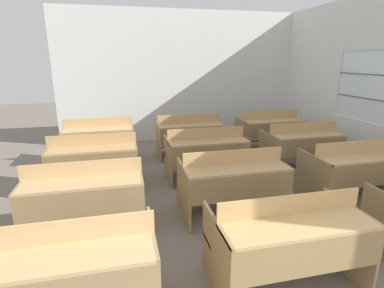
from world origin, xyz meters
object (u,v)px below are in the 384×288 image
(bench_front_center, at_px, (288,239))
(bench_back_right, at_px, (269,129))
(bench_second_center, at_px, (233,181))
(bench_third_center, at_px, (206,152))
(bench_second_right, at_px, (354,169))
(bench_back_center, at_px, (189,134))
(bench_back_left, at_px, (99,139))
(bench_third_right, at_px, (302,145))
(bench_second_left, at_px, (85,196))
(bench_front_left, at_px, (67,272))
(bench_third_left, at_px, (94,160))
(wastepaper_bin, at_px, (289,133))

(bench_front_center, distance_m, bench_back_right, 4.40)
(bench_second_center, distance_m, bench_third_center, 1.31)
(bench_front_center, relative_size, bench_second_right, 1.00)
(bench_second_right, xyz_separation_m, bench_back_center, (-1.87, 2.61, 0.00))
(bench_second_right, height_order, bench_back_left, same)
(bench_third_right, bearing_deg, bench_second_right, -89.72)
(bench_second_left, distance_m, bench_second_center, 1.85)
(bench_front_left, bearing_deg, bench_back_center, 65.14)
(bench_second_center, distance_m, bench_back_center, 2.62)
(bench_back_center, relative_size, bench_back_right, 1.00)
(bench_front_left, height_order, bench_second_left, same)
(bench_back_right, bearing_deg, bench_second_right, -89.92)
(bench_front_center, xyz_separation_m, bench_second_center, (-0.01, 1.36, 0.00))
(bench_second_left, height_order, bench_second_center, same)
(bench_front_center, bearing_deg, bench_second_center, 90.35)
(bench_front_center, relative_size, bench_back_left, 1.00)
(bench_back_center, bearing_deg, bench_second_left, -124.99)
(bench_second_right, xyz_separation_m, bench_third_left, (-3.72, 1.29, 0.00))
(bench_front_left, distance_m, bench_second_right, 3.95)
(bench_second_center, bearing_deg, bench_front_left, -143.62)
(bench_front_left, xyz_separation_m, wastepaper_bin, (4.61, 4.62, -0.29))
(bench_third_left, xyz_separation_m, bench_back_right, (3.72, 1.34, 0.00))
(bench_second_right, bearing_deg, bench_back_center, 125.61)
(bench_back_left, bearing_deg, bench_second_center, -54.83)
(bench_front_left, bearing_deg, bench_third_center, 55.33)
(bench_second_right, bearing_deg, bench_third_right, 90.28)
(bench_front_left, height_order, bench_third_right, same)
(bench_second_left, bearing_deg, bench_third_center, 35.76)
(bench_second_center, bearing_deg, bench_third_center, 89.92)
(bench_back_center, bearing_deg, bench_third_right, -34.82)
(bench_back_center, height_order, wastepaper_bin, bench_back_center)
(bench_third_left, height_order, bench_third_center, same)
(bench_front_left, bearing_deg, bench_back_left, 90.08)
(bench_second_right, relative_size, bench_back_right, 1.00)
(bench_second_center, distance_m, bench_back_right, 3.23)
(bench_second_right, bearing_deg, bench_front_left, -159.88)
(wastepaper_bin, bearing_deg, bench_back_left, -172.13)
(bench_front_left, relative_size, bench_third_left, 1.00)
(bench_second_left, distance_m, bench_third_right, 3.95)
(bench_third_center, relative_size, bench_back_left, 1.00)
(bench_second_center, relative_size, bench_third_center, 1.00)
(bench_front_left, bearing_deg, bench_second_center, 36.38)
(bench_third_right, bearing_deg, bench_front_left, -144.18)
(bench_second_left, bearing_deg, bench_second_right, 0.42)
(bench_back_left, bearing_deg, bench_second_left, -90.03)
(bench_second_left, height_order, bench_third_right, same)
(bench_second_center, height_order, bench_back_left, same)
(bench_front_left, relative_size, bench_back_left, 1.00)
(bench_back_right, xyz_separation_m, wastepaper_bin, (0.90, 0.63, -0.29))
(bench_third_center, bearing_deg, bench_third_right, 0.32)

